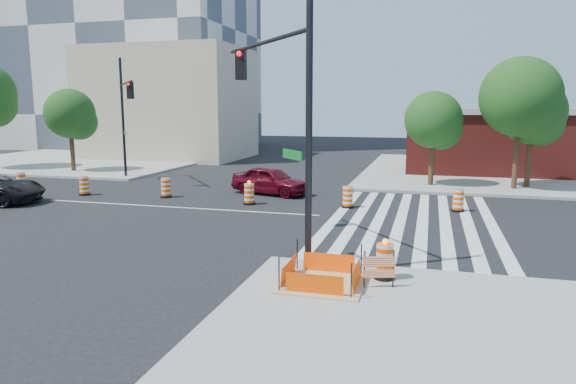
# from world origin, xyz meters

# --- Properties ---
(ground) EXTENTS (120.00, 120.00, 0.00)m
(ground) POSITION_xyz_m (0.00, 0.00, 0.00)
(ground) COLOR black
(ground) RESTS_ON ground
(sidewalk_ne) EXTENTS (22.00, 22.00, 0.15)m
(sidewalk_ne) POSITION_xyz_m (18.00, 18.00, 0.07)
(sidewalk_ne) COLOR gray
(sidewalk_ne) RESTS_ON ground
(sidewalk_nw) EXTENTS (22.00, 22.00, 0.15)m
(sidewalk_nw) POSITION_xyz_m (-18.00, 18.00, 0.07)
(sidewalk_nw) COLOR gray
(sidewalk_nw) RESTS_ON ground
(crosswalk_east) EXTENTS (6.75, 13.50, 0.01)m
(crosswalk_east) POSITION_xyz_m (10.95, 0.00, 0.01)
(crosswalk_east) COLOR silver
(crosswalk_east) RESTS_ON ground
(lane_centerline) EXTENTS (14.00, 0.12, 0.01)m
(lane_centerline) POSITION_xyz_m (0.00, 0.00, 0.01)
(lane_centerline) COLOR silver
(lane_centerline) RESTS_ON ground
(excavation_pit) EXTENTS (2.20, 2.20, 0.90)m
(excavation_pit) POSITION_xyz_m (9.00, -9.00, 0.22)
(excavation_pit) COLOR tan
(excavation_pit) RESTS_ON ground
(brick_storefront) EXTENTS (16.50, 8.50, 4.60)m
(brick_storefront) POSITION_xyz_m (18.00, 18.00, 2.32)
(brick_storefront) COLOR maroon
(brick_storefront) RESTS_ON ground
(beige_midrise) EXTENTS (14.00, 10.00, 10.00)m
(beige_midrise) POSITION_xyz_m (-12.00, 22.00, 5.00)
(beige_midrise) COLOR #B6AA8B
(beige_midrise) RESTS_ON ground
(red_coupe) EXTENTS (4.75, 2.94, 1.51)m
(red_coupe) POSITION_xyz_m (3.28, 4.78, 0.76)
(red_coupe) COLOR #4F0613
(red_coupe) RESTS_ON ground
(signal_pole_se) EXTENTS (4.25, 5.00, 8.49)m
(signal_pole_se) POSITION_xyz_m (7.24, -6.63, 5.20)
(signal_pole_se) COLOR black
(signal_pole_se) RESTS_ON ground
(signal_pole_nw) EXTENTS (3.74, 4.62, 7.69)m
(signal_pole_nw) POSITION_xyz_m (-6.98, 7.00, 4.72)
(signal_pole_nw) COLOR black
(signal_pole_nw) RESTS_ON ground
(pit_drum) EXTENTS (0.56, 0.56, 1.11)m
(pit_drum) POSITION_xyz_m (10.53, -8.17, 0.61)
(pit_drum) COLOR black
(pit_drum) RESTS_ON ground
(barricade) EXTENTS (0.80, 0.30, 0.98)m
(barricade) POSITION_xyz_m (10.46, -8.90, 0.69)
(barricade) COLOR #FF5105
(barricade) RESTS_ON ground
(tree_north_b) EXTENTS (3.56, 3.53, 6.01)m
(tree_north_b) POSITION_xyz_m (-13.31, 9.93, 4.03)
(tree_north_b) COLOR #382314
(tree_north_b) RESTS_ON ground
(tree_north_c) EXTENTS (3.35, 3.31, 5.63)m
(tree_north_c) POSITION_xyz_m (11.71, 9.72, 3.78)
(tree_north_c) COLOR #382314
(tree_north_c) RESTS_ON ground
(tree_north_d) EXTENTS (4.38, 4.38, 7.45)m
(tree_north_d) POSITION_xyz_m (16.28, 9.55, 5.00)
(tree_north_d) COLOR #382314
(tree_north_d) RESTS_ON ground
(tree_north_e) EXTENTS (3.71, 3.71, 6.30)m
(tree_north_e) POSITION_xyz_m (17.10, 10.51, 4.23)
(tree_north_e) COLOR #382314
(tree_north_e) RESTS_ON ground
(median_drum_0) EXTENTS (0.60, 0.60, 1.02)m
(median_drum_0) POSITION_xyz_m (-10.75, 2.13, 0.48)
(median_drum_0) COLOR black
(median_drum_0) RESTS_ON ground
(median_drum_1) EXTENTS (0.60, 0.60, 1.02)m
(median_drum_1) POSITION_xyz_m (-6.33, 1.77, 0.48)
(median_drum_1) COLOR black
(median_drum_1) RESTS_ON ground
(median_drum_2) EXTENTS (0.60, 0.60, 1.02)m
(median_drum_2) POSITION_xyz_m (-1.74, 2.32, 0.48)
(median_drum_2) COLOR black
(median_drum_2) RESTS_ON ground
(median_drum_3) EXTENTS (0.60, 0.60, 1.18)m
(median_drum_3) POSITION_xyz_m (3.15, 1.66, 0.49)
(median_drum_3) COLOR black
(median_drum_3) RESTS_ON ground
(median_drum_4) EXTENTS (0.60, 0.60, 1.02)m
(median_drum_4) POSITION_xyz_m (7.92, 2.10, 0.48)
(median_drum_4) COLOR black
(median_drum_4) RESTS_ON ground
(median_drum_5) EXTENTS (0.60, 0.60, 1.02)m
(median_drum_5) POSITION_xyz_m (12.90, 2.57, 0.48)
(median_drum_5) COLOR black
(median_drum_5) RESTS_ON ground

